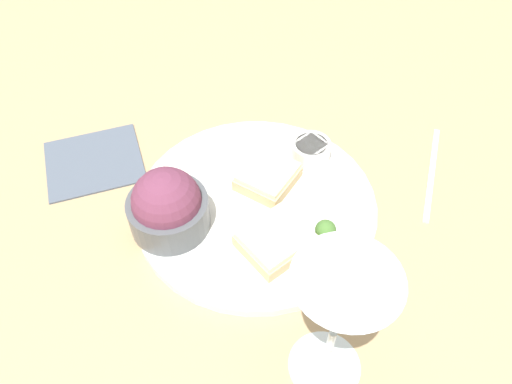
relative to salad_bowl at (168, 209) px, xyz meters
name	(u,v)px	position (x,y,z in m)	size (l,w,h in m)	color
ground_plane	(256,208)	(-0.12, 0.00, -0.05)	(4.00, 4.00, 0.00)	tan
dinner_plate	(256,205)	(-0.12, 0.00, -0.04)	(0.32, 0.32, 0.01)	white
salad_bowl	(168,209)	(0.00, 0.00, 0.00)	(0.10, 0.10, 0.09)	#4C5156
sauce_ramekin	(311,150)	(-0.22, -0.06, -0.02)	(0.06, 0.06, 0.03)	white
cheese_toast_near	(273,241)	(-0.11, 0.07, -0.02)	(0.10, 0.10, 0.03)	#D1B27F
cheese_toast_far	(268,177)	(-0.14, -0.03, -0.02)	(0.10, 0.10, 0.03)	#D1B27F
wine_glass	(338,311)	(-0.11, 0.23, 0.08)	(0.09, 0.09, 0.18)	silver
garnish	(326,230)	(-0.18, 0.08, -0.02)	(0.03, 0.03, 0.03)	#477533
napkin	(94,161)	(0.08, -0.16, -0.05)	(0.14, 0.13, 0.01)	#4C5666
fork	(432,172)	(-0.38, 0.02, -0.05)	(0.12, 0.16, 0.01)	silver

